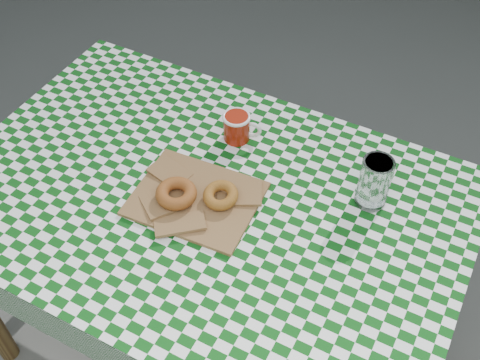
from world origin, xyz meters
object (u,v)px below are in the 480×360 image
paper_bag (196,198)px  coffee_mug (237,127)px  table (209,279)px  drinking_glass (374,182)px

paper_bag → coffee_mug: (0.02, 0.25, 0.03)m
coffee_mug → table: bearing=-97.7°
paper_bag → coffee_mug: bearing=85.9°
table → paper_bag: (-0.02, -0.01, 0.39)m
table → coffee_mug: size_ratio=8.96×
coffee_mug → drinking_glass: drinking_glass is taller
paper_bag → coffee_mug: 0.25m
table → paper_bag: paper_bag is taller
table → drinking_glass: drinking_glass is taller
drinking_glass → coffee_mug: bearing=165.7°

